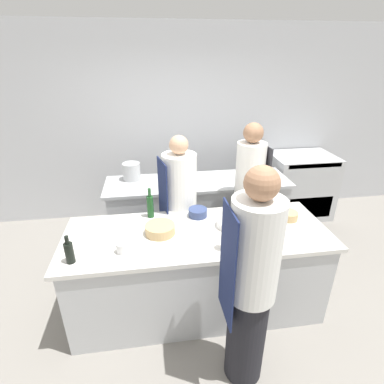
{
  "coord_description": "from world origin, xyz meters",
  "views": [
    {
      "loc": [
        -0.4,
        -2.33,
        2.39
      ],
      "look_at": [
        0.0,
        0.35,
        1.13
      ],
      "focal_mm": 28.0,
      "sensor_mm": 36.0,
      "label": 1
    }
  ],
  "objects_px": {
    "bottle_cooking_oil": "(150,206)",
    "bottle_wine": "(232,228)",
    "bowl_wooden_salad": "(230,223)",
    "bottle_sauce": "(238,211)",
    "stockpot": "(132,171)",
    "bottle_olive_oil": "(69,252)",
    "chef_at_prep_near": "(251,285)",
    "chef_at_stove": "(248,195)",
    "oven_range": "(299,185)",
    "bowl_mixing_large": "(198,212)",
    "chef_at_pass_far": "(180,209)",
    "cup": "(122,248)",
    "bowl_prep_small": "(160,229)",
    "bowl_ceramic_blue": "(289,216)",
    "bottle_vinegar": "(227,239)"
  },
  "relations": [
    {
      "from": "oven_range",
      "to": "bowl_ceramic_blue",
      "type": "relative_size",
      "value": 5.43
    },
    {
      "from": "oven_range",
      "to": "chef_at_stove",
      "type": "height_order",
      "value": "chef_at_stove"
    },
    {
      "from": "chef_at_stove",
      "to": "bottle_cooking_oil",
      "type": "height_order",
      "value": "chef_at_stove"
    },
    {
      "from": "chef_at_prep_near",
      "to": "bowl_ceramic_blue",
      "type": "relative_size",
      "value": 9.94
    },
    {
      "from": "bottle_vinegar",
      "to": "bottle_sauce",
      "type": "relative_size",
      "value": 1.46
    },
    {
      "from": "chef_at_prep_near",
      "to": "chef_at_stove",
      "type": "relative_size",
      "value": 1.04
    },
    {
      "from": "bottle_wine",
      "to": "stockpot",
      "type": "bearing_deg",
      "value": 121.01
    },
    {
      "from": "bottle_wine",
      "to": "bowl_prep_small",
      "type": "height_order",
      "value": "bottle_wine"
    },
    {
      "from": "bowl_ceramic_blue",
      "to": "bottle_wine",
      "type": "bearing_deg",
      "value": -158.38
    },
    {
      "from": "chef_at_pass_far",
      "to": "bowl_wooden_salad",
      "type": "height_order",
      "value": "chef_at_pass_far"
    },
    {
      "from": "chef_at_prep_near",
      "to": "chef_at_stove",
      "type": "xyz_separation_m",
      "value": [
        0.47,
        1.48,
        -0.03
      ]
    },
    {
      "from": "oven_range",
      "to": "chef_at_pass_far",
      "type": "distance_m",
      "value": 2.34
    },
    {
      "from": "bottle_sauce",
      "to": "stockpot",
      "type": "bearing_deg",
      "value": 133.01
    },
    {
      "from": "oven_range",
      "to": "bottle_olive_oil",
      "type": "height_order",
      "value": "bottle_olive_oil"
    },
    {
      "from": "chef_at_prep_near",
      "to": "bottle_vinegar",
      "type": "distance_m",
      "value": 0.48
    },
    {
      "from": "bottle_sauce",
      "to": "bowl_mixing_large",
      "type": "xyz_separation_m",
      "value": [
        -0.39,
        0.08,
        -0.03
      ]
    },
    {
      "from": "bottle_cooking_oil",
      "to": "stockpot",
      "type": "relative_size",
      "value": 1.39
    },
    {
      "from": "bottle_cooking_oil",
      "to": "bowl_wooden_salad",
      "type": "relative_size",
      "value": 1.21
    },
    {
      "from": "bowl_ceramic_blue",
      "to": "oven_range",
      "type": "bearing_deg",
      "value": 58.7
    },
    {
      "from": "bottle_wine",
      "to": "bowl_wooden_salad",
      "type": "bearing_deg",
      "value": 78.45
    },
    {
      "from": "bowl_mixing_large",
      "to": "bottle_cooking_oil",
      "type": "bearing_deg",
      "value": 173.34
    },
    {
      "from": "bottle_sauce",
      "to": "stockpot",
      "type": "distance_m",
      "value": 1.6
    },
    {
      "from": "bottle_olive_oil",
      "to": "bottle_cooking_oil",
      "type": "xyz_separation_m",
      "value": [
        0.64,
        0.64,
        0.03
      ]
    },
    {
      "from": "bottle_wine",
      "to": "stockpot",
      "type": "relative_size",
      "value": 1.22
    },
    {
      "from": "cup",
      "to": "oven_range",
      "type": "bearing_deg",
      "value": 36.72
    },
    {
      "from": "bowl_mixing_large",
      "to": "bottle_wine",
      "type": "bearing_deg",
      "value": -63.08
    },
    {
      "from": "bottle_cooking_oil",
      "to": "bowl_ceramic_blue",
      "type": "bearing_deg",
      "value": -10.4
    },
    {
      "from": "chef_at_stove",
      "to": "bowl_wooden_salad",
      "type": "bearing_deg",
      "value": -37.83
    },
    {
      "from": "bowl_ceramic_blue",
      "to": "cup",
      "type": "bearing_deg",
      "value": -168.85
    },
    {
      "from": "chef_at_pass_far",
      "to": "bottle_wine",
      "type": "relative_size",
      "value": 6.01
    },
    {
      "from": "oven_range",
      "to": "cup",
      "type": "height_order",
      "value": "oven_range"
    },
    {
      "from": "bowl_ceramic_blue",
      "to": "bowl_wooden_salad",
      "type": "relative_size",
      "value": 0.7
    },
    {
      "from": "chef_at_pass_far",
      "to": "bowl_prep_small",
      "type": "distance_m",
      "value": 0.61
    },
    {
      "from": "cup",
      "to": "chef_at_pass_far",
      "type": "bearing_deg",
      "value": 54.42
    },
    {
      "from": "bottle_wine",
      "to": "cup",
      "type": "bearing_deg",
      "value": -176.58
    },
    {
      "from": "bottle_wine",
      "to": "bowl_mixing_large",
      "type": "height_order",
      "value": "bottle_wine"
    },
    {
      "from": "bottle_sauce",
      "to": "stockpot",
      "type": "height_order",
      "value": "stockpot"
    },
    {
      "from": "chef_at_pass_far",
      "to": "bottle_cooking_oil",
      "type": "distance_m",
      "value": 0.43
    },
    {
      "from": "oven_range",
      "to": "chef_at_pass_far",
      "type": "height_order",
      "value": "chef_at_pass_far"
    },
    {
      "from": "bottle_cooking_oil",
      "to": "stockpot",
      "type": "distance_m",
      "value": 1.05
    },
    {
      "from": "chef_at_prep_near",
      "to": "bottle_sauce",
      "type": "relative_size",
      "value": 9.69
    },
    {
      "from": "stockpot",
      "to": "chef_at_prep_near",
      "type": "bearing_deg",
      "value": -67.49
    },
    {
      "from": "bottle_olive_oil",
      "to": "bowl_wooden_salad",
      "type": "relative_size",
      "value": 0.94
    },
    {
      "from": "oven_range",
      "to": "bottle_olive_oil",
      "type": "xyz_separation_m",
      "value": [
        -2.98,
        -2.0,
        0.49
      ]
    },
    {
      "from": "oven_range",
      "to": "cup",
      "type": "relative_size",
      "value": 9.96
    },
    {
      "from": "chef_at_pass_far",
      "to": "cup",
      "type": "xyz_separation_m",
      "value": [
        -0.56,
        -0.79,
        0.1
      ]
    },
    {
      "from": "bottle_cooking_oil",
      "to": "bottle_wine",
      "type": "bearing_deg",
      "value": -35.86
    },
    {
      "from": "chef_at_prep_near",
      "to": "bowl_wooden_salad",
      "type": "relative_size",
      "value": 6.95
    },
    {
      "from": "chef_at_pass_far",
      "to": "stockpot",
      "type": "height_order",
      "value": "chef_at_pass_far"
    },
    {
      "from": "oven_range",
      "to": "bowl_mixing_large",
      "type": "distance_m",
      "value": 2.38
    }
  ]
}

